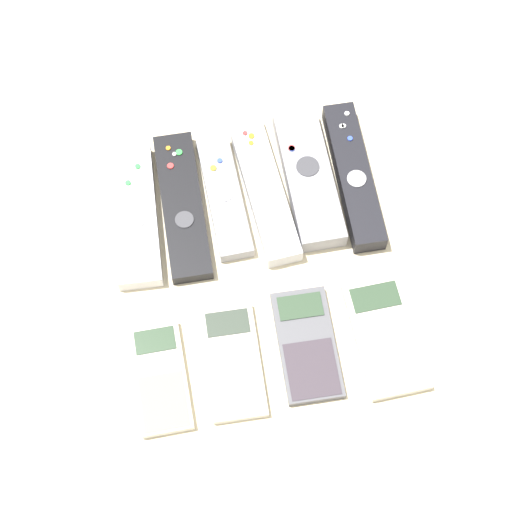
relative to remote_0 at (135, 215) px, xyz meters
name	(u,v)px	position (x,y,z in m)	size (l,w,h in m)	color
ground_plane	(261,285)	(0.14, -0.12, -0.01)	(3.00, 3.00, 0.00)	beige
remote_0	(135,215)	(0.00, 0.00, 0.00)	(0.07, 0.20, 0.02)	silver
remote_1	(182,206)	(0.06, 0.00, 0.00)	(0.06, 0.21, 0.02)	black
remote_2	(224,197)	(0.12, 0.00, 0.00)	(0.05, 0.17, 0.02)	gray
remote_3	(264,188)	(0.17, 0.01, 0.00)	(0.06, 0.22, 0.03)	silver
remote_4	(308,178)	(0.23, 0.01, 0.00)	(0.06, 0.20, 0.03)	gray
remote_5	(353,176)	(0.29, 0.00, 0.00)	(0.05, 0.21, 0.03)	black
calculator_0	(161,378)	(0.00, -0.22, 0.00)	(0.06, 0.13, 0.01)	beige
calculator_1	(233,362)	(0.09, -0.22, 0.00)	(0.07, 0.14, 0.01)	beige
calculator_2	(307,345)	(0.18, -0.21, -0.01)	(0.07, 0.14, 0.01)	#4C4C51
calculator_3	(386,336)	(0.27, -0.22, 0.00)	(0.08, 0.15, 0.01)	beige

